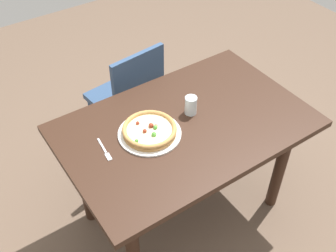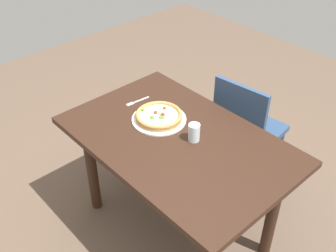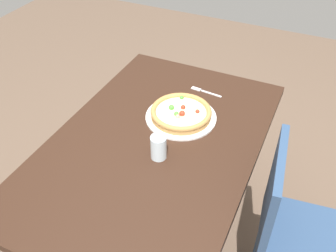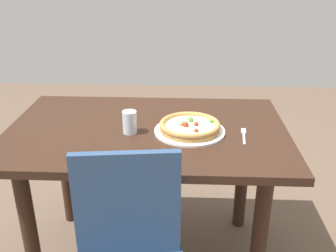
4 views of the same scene
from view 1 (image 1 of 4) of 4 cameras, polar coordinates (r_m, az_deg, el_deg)
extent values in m
plane|color=brown|center=(2.70, 2.03, -11.50)|extent=(6.00, 6.00, 0.00)
cube|color=#331E14|center=(2.15, 2.51, -0.02)|extent=(1.31, 0.84, 0.04)
cylinder|color=#331E14|center=(2.81, 7.41, 1.62)|extent=(0.07, 0.07, 0.72)
cylinder|color=#331E14|center=(2.43, -11.73, -7.43)|extent=(0.07, 0.07, 0.72)
cylinder|color=#331E14|center=(2.54, 15.51, -5.37)|extent=(0.07, 0.07, 0.72)
cylinder|color=navy|center=(2.98, -10.42, 0.56)|extent=(0.04, 0.04, 0.44)
cylinder|color=navy|center=(3.11, -5.21, 3.32)|extent=(0.04, 0.04, 0.44)
cylinder|color=navy|center=(2.77, -6.60, -3.03)|extent=(0.04, 0.04, 0.44)
cylinder|color=navy|center=(2.91, -1.18, 0.10)|extent=(0.04, 0.04, 0.44)
cube|color=navy|center=(2.78, -6.20, 3.93)|extent=(0.44, 0.44, 0.04)
cube|color=navy|center=(2.52, -4.10, 6.00)|extent=(0.38, 0.07, 0.42)
cylinder|color=white|center=(2.07, -2.60, -1.06)|extent=(0.32, 0.32, 0.01)
cylinder|color=#B78447|center=(2.06, -2.61, -0.78)|extent=(0.27, 0.27, 0.02)
cylinder|color=beige|center=(2.05, -2.62, -0.54)|extent=(0.24, 0.24, 0.01)
torus|color=#B78447|center=(2.05, -2.62, -0.40)|extent=(0.28, 0.28, 0.02)
sphere|color=maroon|center=(2.08, -4.28, 0.42)|extent=(0.02, 0.02, 0.02)
sphere|color=#4C9E38|center=(2.01, -1.98, -1.17)|extent=(0.03, 0.03, 0.03)
sphere|color=#E58C7F|center=(2.06, -1.66, 0.12)|extent=(0.02, 0.02, 0.02)
sphere|color=maroon|center=(2.06, -2.39, 0.08)|extent=(0.03, 0.03, 0.03)
sphere|color=#4C9E38|center=(2.05, -1.77, -0.20)|extent=(0.02, 0.02, 0.02)
sphere|color=#4C9E38|center=(1.99, -4.37, -2.16)|extent=(0.02, 0.02, 0.02)
sphere|color=maroon|center=(2.03, -3.29, -0.70)|extent=(0.02, 0.02, 0.02)
cube|color=silver|center=(2.04, -9.25, -2.73)|extent=(0.02, 0.11, 0.00)
cube|color=silver|center=(1.98, -8.36, -4.29)|extent=(0.03, 0.05, 0.00)
cylinder|color=silver|center=(2.17, 3.22, 2.92)|extent=(0.06, 0.06, 0.10)
camera|label=2|loc=(2.24, 62.92, 21.80)|focal=43.41mm
camera|label=3|loc=(2.72, 16.89, 33.59)|focal=40.07mm
camera|label=4|loc=(3.07, -20.91, 27.40)|focal=41.12mm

